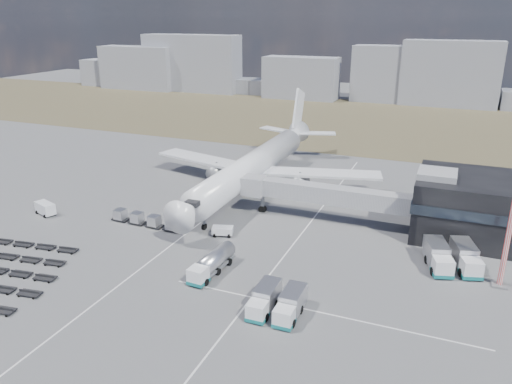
% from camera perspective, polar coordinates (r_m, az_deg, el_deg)
% --- Properties ---
extents(ground, '(420.00, 420.00, 0.00)m').
position_cam_1_polar(ground, '(79.26, -8.99, -6.69)').
color(ground, '#565659').
rests_on(ground, ground).
extents(grass_strip, '(420.00, 90.00, 0.01)m').
position_cam_1_polar(grass_strip, '(177.84, 9.61, 8.10)').
color(grass_strip, '#433D28').
rests_on(grass_strip, ground).
extents(lane_markings, '(47.12, 110.00, 0.01)m').
position_cam_1_polar(lane_markings, '(77.50, -1.58, -7.08)').
color(lane_markings, silver).
rests_on(lane_markings, ground).
extents(terminal, '(30.40, 16.40, 11.00)m').
position_cam_1_polar(terminal, '(89.77, 27.19, -1.87)').
color(terminal, black).
rests_on(terminal, ground).
extents(jet_bridge, '(30.30, 3.80, 7.05)m').
position_cam_1_polar(jet_bridge, '(88.76, 6.57, -0.09)').
color(jet_bridge, '#939399').
rests_on(jet_bridge, ground).
extents(airliner, '(51.59, 64.53, 17.62)m').
position_cam_1_polar(airliner, '(104.35, -0.01, 3.20)').
color(airliner, white).
rests_on(airliner, ground).
extents(skyline, '(287.29, 21.48, 25.94)m').
position_cam_1_polar(skyline, '(219.15, 10.03, 12.89)').
color(skyline, gray).
rests_on(skyline, ground).
extents(fuel_tanker, '(3.10, 9.76, 3.11)m').
position_cam_1_polar(fuel_tanker, '(71.72, -5.07, -8.10)').
color(fuel_tanker, white).
rests_on(fuel_tanker, ground).
extents(pushback_tug, '(3.86, 2.87, 1.53)m').
position_cam_1_polar(pushback_tug, '(83.48, -3.83, -4.49)').
color(pushback_tug, white).
rests_on(pushback_tug, ground).
extents(utility_van, '(4.74, 3.28, 2.31)m').
position_cam_1_polar(utility_van, '(99.47, -22.94, -1.77)').
color(utility_van, white).
rests_on(utility_van, ground).
extents(catering_truck, '(2.83, 6.63, 3.02)m').
position_cam_1_polar(catering_truck, '(106.21, 2.04, 1.37)').
color(catering_truck, white).
rests_on(catering_truck, ground).
extents(service_trucks_near, '(5.87, 7.00, 2.80)m').
position_cam_1_polar(service_trucks_near, '(62.74, 2.42, -12.47)').
color(service_trucks_near, white).
rests_on(service_trucks_near, ground).
extents(service_trucks_far, '(8.70, 9.57, 3.21)m').
position_cam_1_polar(service_trucks_far, '(78.05, 21.48, -6.92)').
color(service_trucks_far, white).
rests_on(service_trucks_far, ground).
extents(uld_row, '(13.89, 2.30, 1.92)m').
position_cam_1_polar(uld_row, '(88.98, -12.50, -3.10)').
color(uld_row, black).
rests_on(uld_row, ground).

